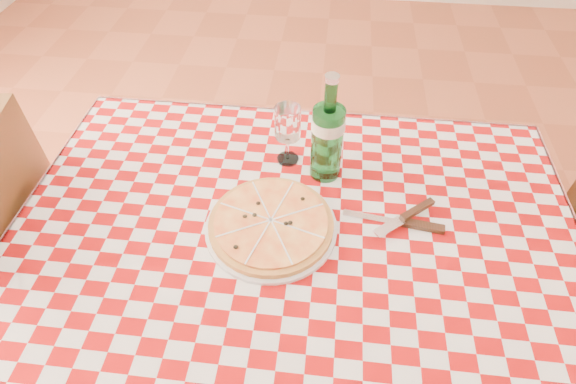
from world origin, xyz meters
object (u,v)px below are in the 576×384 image
(pizza_plate, at_px, (271,223))
(wine_glass, at_px, (288,135))
(dining_table, at_px, (293,255))
(chair_far, at_px, (5,260))
(water_bottle, at_px, (328,129))

(pizza_plate, height_order, wine_glass, wine_glass)
(dining_table, bearing_deg, wine_glass, 99.80)
(wine_glass, bearing_deg, pizza_plate, -92.70)
(dining_table, distance_m, wine_glass, 0.30)
(dining_table, distance_m, pizza_plate, 0.13)
(chair_far, xyz_separation_m, water_bottle, (0.86, 0.21, 0.37))
(dining_table, distance_m, water_bottle, 0.32)
(pizza_plate, xyz_separation_m, water_bottle, (0.11, 0.20, 0.12))
(dining_table, height_order, chair_far, chair_far)
(pizza_plate, distance_m, water_bottle, 0.26)
(dining_table, relative_size, water_bottle, 4.20)
(dining_table, height_order, water_bottle, water_bottle)
(pizza_plate, relative_size, wine_glass, 1.82)
(chair_far, distance_m, water_bottle, 0.96)
(chair_far, bearing_deg, water_bottle, -176.90)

